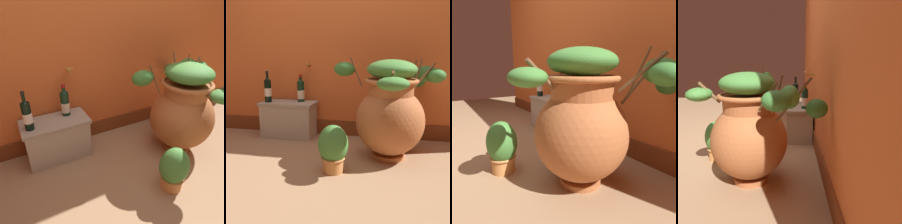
{
  "view_description": "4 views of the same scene",
  "coord_description": "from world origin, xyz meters",
  "views": [
    {
      "loc": [
        -0.77,
        -0.73,
        1.36
      ],
      "look_at": [
        -0.02,
        0.71,
        0.47
      ],
      "focal_mm": 33.67,
      "sensor_mm": 36.0,
      "label": 1
    },
    {
      "loc": [
        0.67,
        -1.84,
        0.93
      ],
      "look_at": [
        0.13,
        0.69,
        0.36
      ],
      "focal_mm": 43.7,
      "sensor_mm": 36.0,
      "label": 2
    },
    {
      "loc": [
        1.55,
        -0.24,
        0.75
      ],
      "look_at": [
        0.11,
        0.72,
        0.35
      ],
      "focal_mm": 31.06,
      "sensor_mm": 36.0,
      "label": 3
    },
    {
      "loc": [
        2.47,
        0.83,
        0.98
      ],
      "look_at": [
        0.02,
        0.82,
        0.43
      ],
      "focal_mm": 39.65,
      "sensor_mm": 36.0,
      "label": 4
    }
  ],
  "objects": [
    {
      "name": "potted_shrub",
      "position": [
        0.21,
        0.12,
        0.2
      ],
      "size": [
        0.24,
        0.21,
        0.38
      ],
      "color": "#D68E4C",
      "rests_on": "ground_plane"
    },
    {
      "name": "wine_bottle_middle",
      "position": [
        -0.69,
        0.89,
        0.53
      ],
      "size": [
        0.08,
        0.08,
        0.34
      ],
      "color": "black",
      "rests_on": "stone_ledge"
    },
    {
      "name": "terracotta_urn",
      "position": [
        0.64,
        0.52,
        0.43
      ],
      "size": [
        0.99,
        1.02,
        0.89
      ],
      "color": "#B26638",
      "rests_on": "ground_plane"
    },
    {
      "name": "wine_bottle_left",
      "position": [
        -0.35,
        0.99,
        0.52
      ],
      "size": [
        0.08,
        0.08,
        0.3
      ],
      "color": "black",
      "rests_on": "stone_ledge"
    },
    {
      "name": "back_wall",
      "position": [
        -0.0,
        1.2,
        1.29
      ],
      "size": [
        4.4,
        0.33,
        2.6
      ],
      "color": "#D6662D",
      "rests_on": "ground_plane"
    },
    {
      "name": "ground_plane",
      "position": [
        0.0,
        0.0,
        0.0
      ],
      "size": [
        7.0,
        7.0,
        0.0
      ],
      "primitive_type": "plane",
      "color": "#9E7A56"
    },
    {
      "name": "stone_ledge",
      "position": [
        -0.48,
        0.93,
        0.21
      ],
      "size": [
        0.6,
        0.31,
        0.39
      ],
      "color": "#B2A893",
      "rests_on": "ground_plane"
    }
  ]
}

